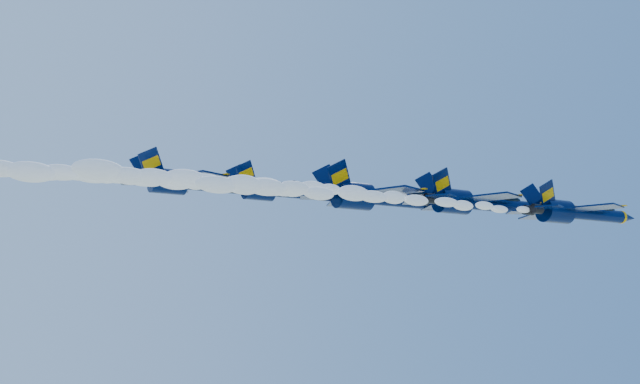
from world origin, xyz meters
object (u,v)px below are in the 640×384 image
jet_second (477,203)px  jet_fifth (198,183)px  jet_third (382,198)px  jet_fourth (284,191)px  jet_lead (577,212)px

jet_second → jet_fifth: 32.36m
jet_third → jet_fifth: size_ratio=1.02×
jet_second → jet_fifth: jet_fifth is taller
jet_third → jet_fifth: 21.84m
jet_third → jet_fourth: size_ratio=1.23×
jet_second → jet_fourth: bearing=145.3°
jet_lead → jet_second: size_ratio=0.91×
jet_second → jet_third: bearing=144.9°
jet_second → jet_fourth: 21.77m
jet_third → jet_second: bearing=-35.1°
jet_lead → jet_second: bearing=129.9°
jet_third → jet_fifth: bearing=139.3°
jet_second → jet_lead: bearing=-50.1°
jet_fourth → jet_third: bearing=-34.3°
jet_second → jet_fifth: bearing=141.2°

